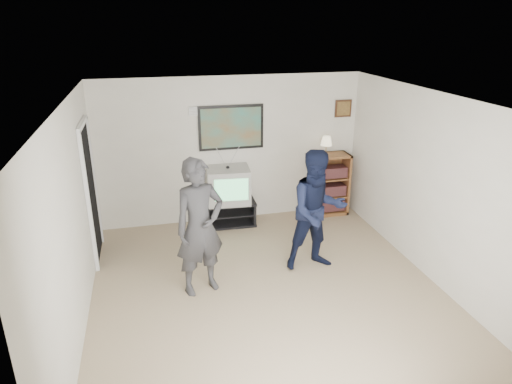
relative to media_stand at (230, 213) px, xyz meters
name	(u,v)px	position (x,y,z in m)	size (l,w,h in m)	color
room_shell	(263,195)	(0.09, -1.88, 1.04)	(4.51, 5.00, 2.51)	#837453
media_stand	(230,213)	(0.00, 0.00, 0.00)	(0.87, 0.50, 0.43)	black
crt_television	(228,185)	(-0.02, 0.00, 0.51)	(0.71, 0.60, 0.60)	#A09F9A
bookshelf	(329,184)	(1.82, 0.05, 0.35)	(0.68, 0.39, 1.12)	brown
table_lamp	(326,146)	(1.73, 0.06, 1.07)	(0.20, 0.20, 0.33)	#FCECBF
person_tall	(200,227)	(-0.73, -1.92, 0.69)	(0.66, 0.43, 1.80)	#313033
person_short	(317,211)	(0.92, -1.70, 0.65)	(0.84, 0.66, 1.74)	black
controller_left	(192,200)	(-0.79, -1.71, 0.98)	(0.04, 0.12, 0.04)	white
controller_right	(313,187)	(0.94, -1.45, 0.91)	(0.03, 0.12, 0.03)	white
poster	(231,128)	(0.09, 0.24, 1.44)	(1.10, 0.03, 0.75)	black
air_vent	(197,111)	(-0.46, 0.25, 1.74)	(0.28, 0.02, 0.14)	white
small_picture	(343,108)	(2.09, 0.25, 1.67)	(0.30, 0.03, 0.30)	#462216
doorway	(91,194)	(-2.14, -0.63, 0.79)	(0.03, 0.85, 2.00)	black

